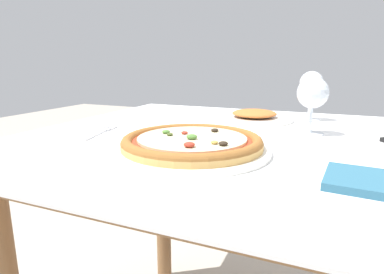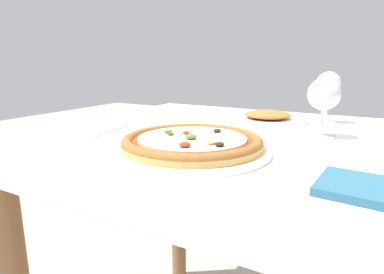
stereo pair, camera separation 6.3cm
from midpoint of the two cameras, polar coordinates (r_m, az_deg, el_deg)
dining_table at (r=0.79m, az=8.88°, el=-7.54°), size 1.11×0.92×0.75m
pizza_plate at (r=0.63m, az=-2.85°, el=-1.19°), size 0.31×0.31×0.04m
fork at (r=0.84m, az=-18.04°, el=0.83°), size 0.06×0.17×0.00m
wine_glass_far_left at (r=0.82m, az=18.62°, el=7.13°), size 0.07×0.07×0.14m
wine_glass_far_right at (r=1.02m, az=18.80°, el=8.75°), size 0.07×0.07×0.15m
side_plate at (r=0.99m, az=9.23°, el=3.63°), size 0.23×0.23×0.03m
napkin_folded at (r=0.51m, az=27.74°, el=-7.37°), size 0.16×0.12×0.01m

